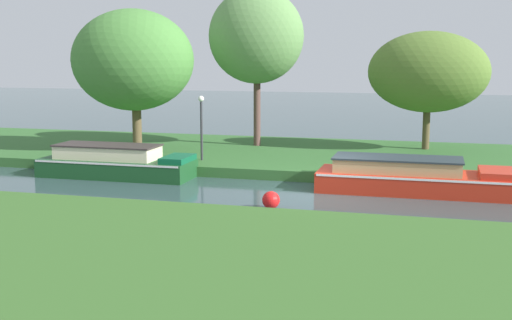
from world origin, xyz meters
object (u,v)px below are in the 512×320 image
Objects in this scene: willow_tree_centre at (256,36)px; channel_buoy at (271,200)px; red_barge at (412,177)px; willow_tree_right at (428,72)px; willow_tree_left at (132,60)px; forest_narrowboat at (116,163)px; lamp_post at (201,119)px.

willow_tree_centre is 13.33× the size of channel_buoy.
willow_tree_right reaches higher than red_barge.
willow_tree_left reaches higher than channel_buoy.
willow_tree_left is 5.83m from willow_tree_centre.
channel_buoy is at bearing -138.00° from red_barge.
willow_tree_centre reaches higher than forest_narrowboat.
red_barge is 1.08× the size of forest_narrowboat.
willow_tree_right reaches higher than channel_buoy.
willow_tree_centre reaches higher than lamp_post.
willow_tree_centre reaches higher than red_barge.
red_barge is at bearing 42.00° from channel_buoy.
red_barge reaches higher than channel_buoy.
red_barge is at bearing -0.00° from forest_narrowboat.
forest_narrowboat is 14.34m from willow_tree_right.
forest_narrowboat reaches higher than red_barge.
willow_tree_right is at bearing 4.62° from willow_tree_centre.
lamp_post is (3.84, -1.74, -2.37)m from willow_tree_left.
willow_tree_left reaches higher than forest_narrowboat.
lamp_post is at bearing -24.29° from willow_tree_left.
lamp_post reaches higher than red_barge.
forest_narrowboat is 10.91× the size of channel_buoy.
willow_tree_left is 4.84m from lamp_post.
willow_tree_right is at bearing 68.84° from channel_buoy.
willow_tree_centre is 2.78× the size of lamp_post.
willow_tree_right is (7.84, 0.63, -1.61)m from willow_tree_centre.
red_barge is 11.82× the size of channel_buoy.
lamp_post reaches higher than forest_narrowboat.
red_barge is 0.89× the size of willow_tree_centre.
lamp_post is 7.78m from channel_buoy.
lamp_post is at bearing -149.01° from willow_tree_right.
forest_narrowboat is 3.93m from lamp_post.
willow_tree_left is at bearing 155.71° from lamp_post.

